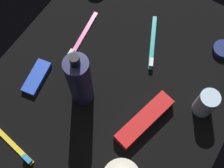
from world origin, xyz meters
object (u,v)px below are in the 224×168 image
(toothbrush_yellow, at_px, (11,143))
(snack_bar_blue, at_px, (37,77))
(cream_tin_right, at_px, (223,50))
(toothbrush_teal, at_px, (152,45))
(toothbrush_pink, at_px, (81,38))
(deodorant_stick, at_px, (206,103))
(toothpaste_box_red, at_px, (144,120))
(lotion_bottle, at_px, (80,81))

(toothbrush_yellow, bearing_deg, snack_bar_blue, -162.52)
(snack_bar_blue, distance_m, cream_tin_right, 0.53)
(toothbrush_teal, distance_m, cream_tin_right, 0.20)
(snack_bar_blue, bearing_deg, toothbrush_pink, 159.69)
(deodorant_stick, bearing_deg, toothbrush_yellow, -47.26)
(toothbrush_teal, xyz_separation_m, toothbrush_yellow, (0.44, -0.16, 0.00))
(toothbrush_yellow, height_order, cream_tin_right, toothbrush_yellow)
(toothbrush_teal, bearing_deg, toothbrush_pink, -64.28)
(snack_bar_blue, height_order, cream_tin_right, cream_tin_right)
(toothbrush_yellow, relative_size, cream_tin_right, 3.10)
(toothbrush_teal, relative_size, toothbrush_yellow, 0.94)
(toothpaste_box_red, relative_size, snack_bar_blue, 1.69)
(lotion_bottle, bearing_deg, toothbrush_teal, 160.57)
(toothbrush_yellow, bearing_deg, lotion_bottle, 158.50)
(lotion_bottle, xyz_separation_m, deodorant_stick, (-0.14, 0.29, -0.05))
(deodorant_stick, distance_m, snack_bar_blue, 0.46)
(lotion_bottle, bearing_deg, deodorant_stick, 115.25)
(toothbrush_teal, height_order, cream_tin_right, toothbrush_teal)
(toothbrush_pink, relative_size, toothpaste_box_red, 1.02)
(cream_tin_right, bearing_deg, lotion_bottle, -38.70)
(toothbrush_pink, distance_m, toothbrush_yellow, 0.35)
(toothbrush_teal, xyz_separation_m, snack_bar_blue, (0.26, -0.22, 0.00))
(toothbrush_teal, relative_size, snack_bar_blue, 1.62)
(lotion_bottle, relative_size, snack_bar_blue, 2.07)
(lotion_bottle, xyz_separation_m, snack_bar_blue, (0.03, -0.14, -0.09))
(toothbrush_yellow, relative_size, snack_bar_blue, 1.73)
(toothpaste_box_red, bearing_deg, toothbrush_pink, -99.11)
(deodorant_stick, distance_m, cream_tin_right, 0.20)
(deodorant_stick, distance_m, toothbrush_teal, 0.23)
(toothbrush_pink, xyz_separation_m, toothpaste_box_red, (0.12, 0.28, 0.01))
(lotion_bottle, distance_m, deodorant_stick, 0.32)
(toothbrush_pink, bearing_deg, toothbrush_teal, 115.72)
(toothpaste_box_red, xyz_separation_m, cream_tin_right, (-0.30, 0.09, -0.01))
(deodorant_stick, relative_size, toothbrush_yellow, 0.47)
(toothbrush_teal, distance_m, snack_bar_blue, 0.34)
(snack_bar_blue, bearing_deg, toothbrush_yellow, 7.53)
(lotion_bottle, height_order, toothbrush_teal, lotion_bottle)
(lotion_bottle, relative_size, toothbrush_pink, 1.19)
(toothbrush_pink, bearing_deg, snack_bar_blue, -10.36)
(toothbrush_pink, distance_m, cream_tin_right, 0.41)
(toothbrush_yellow, distance_m, snack_bar_blue, 0.19)
(lotion_bottle, bearing_deg, snack_bar_blue, -79.06)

